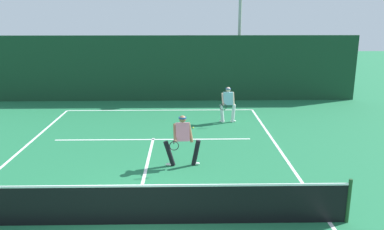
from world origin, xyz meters
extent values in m
plane|color=#206E43|center=(0.00, 0.00, 0.00)|extent=(80.00, 80.00, 0.00)
cube|color=white|center=(0.00, 10.87, 0.00)|extent=(9.22, 0.10, 0.01)
cube|color=white|center=(4.61, 0.00, 0.00)|extent=(0.10, 21.73, 0.01)
cube|color=white|center=(0.00, 6.24, 0.00)|extent=(7.51, 0.10, 0.01)
cube|color=white|center=(0.00, 3.20, 0.00)|extent=(0.10, 6.40, 0.01)
cylinder|color=#1E4723|center=(5.01, 0.00, 0.54)|extent=(0.09, 0.09, 1.09)
cube|color=black|center=(0.00, 0.00, 0.47)|extent=(9.93, 0.02, 0.94)
cube|color=white|center=(0.00, 0.00, 0.97)|extent=(9.93, 0.03, 0.05)
cylinder|color=black|center=(1.58, 3.62, 0.42)|extent=(0.31, 0.17, 0.85)
cylinder|color=black|center=(0.73, 3.57, 0.42)|extent=(0.38, 0.17, 0.84)
ellipsoid|color=white|center=(1.58, 3.62, 0.04)|extent=(0.27, 0.12, 0.09)
ellipsoid|color=white|center=(0.73, 3.57, 0.04)|extent=(0.27, 0.12, 0.09)
cube|color=pink|center=(1.15, 3.60, 1.12)|extent=(0.45, 0.39, 0.62)
cylinder|color=#9E704C|center=(1.39, 3.61, 1.10)|extent=(0.21, 0.11, 0.64)
cylinder|color=#9E704C|center=(0.92, 3.59, 1.10)|extent=(0.13, 0.54, 0.51)
sphere|color=#9E704C|center=(1.15, 3.60, 1.54)|extent=(0.22, 0.22, 0.22)
cylinder|color=#19478C|center=(1.15, 3.60, 1.58)|extent=(0.25, 0.25, 0.04)
cylinder|color=black|center=(0.88, 3.33, 0.87)|extent=(0.05, 0.26, 0.03)
torus|color=black|center=(0.90, 2.99, 0.87)|extent=(0.29, 0.04, 0.29)
cylinder|color=silver|center=(3.39, 8.66, 0.40)|extent=(0.20, 0.15, 0.80)
cylinder|color=silver|center=(2.89, 8.65, 0.40)|extent=(0.23, 0.15, 0.80)
ellipsoid|color=white|center=(3.39, 8.66, 0.04)|extent=(0.26, 0.12, 0.09)
ellipsoid|color=white|center=(2.89, 8.65, 0.04)|extent=(0.26, 0.12, 0.09)
cube|color=#8CCCE0|center=(3.14, 8.66, 1.07)|extent=(0.42, 0.28, 0.57)
cylinder|color=beige|center=(3.36, 8.66, 1.05)|extent=(0.15, 0.10, 0.61)
cylinder|color=beige|center=(2.91, 8.65, 1.05)|extent=(0.10, 0.48, 0.51)
sphere|color=beige|center=(3.14, 8.66, 1.47)|extent=(0.21, 0.21, 0.21)
cylinder|color=#19478C|center=(3.14, 8.66, 1.51)|extent=(0.23, 0.23, 0.04)
cylinder|color=black|center=(2.86, 8.40, 0.83)|extent=(0.04, 0.26, 0.03)
torus|color=black|center=(2.87, 8.06, 0.83)|extent=(0.29, 0.03, 0.29)
sphere|color=#D1E033|center=(1.58, 7.68, 0.03)|extent=(0.07, 0.07, 0.07)
cube|color=#163C25|center=(0.00, 13.09, 1.77)|extent=(21.21, 0.12, 3.54)
cylinder|color=#9EA39E|center=(4.34, 14.31, 3.01)|extent=(0.18, 0.18, 6.02)
camera|label=1|loc=(1.21, -8.26, 4.81)|focal=36.99mm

